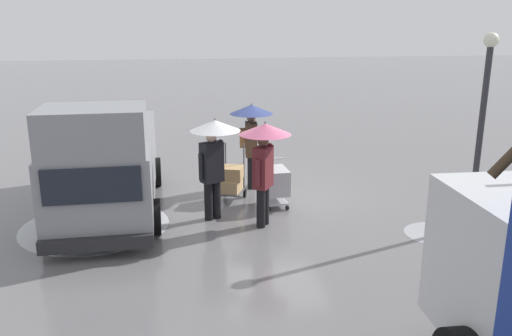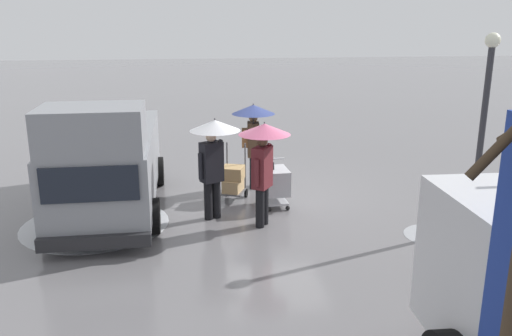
{
  "view_description": "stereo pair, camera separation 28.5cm",
  "coord_description": "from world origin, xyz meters",
  "px_view_note": "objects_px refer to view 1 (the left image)",
  "views": [
    {
      "loc": [
        2.35,
        11.95,
        4.11
      ],
      "look_at": [
        0.63,
        1.31,
        1.05
      ],
      "focal_mm": 37.17,
      "sensor_mm": 36.0,
      "label": 1
    },
    {
      "loc": [
        2.07,
        12.0,
        4.11
      ],
      "look_at": [
        0.63,
        1.31,
        1.05
      ],
      "focal_mm": 37.17,
      "sensor_mm": 36.0,
      "label": 2
    }
  ],
  "objects_px": {
    "pedestrian_white_side": "(251,127)",
    "shopping_cart_vendor": "(275,182)",
    "pedestrian_black_side": "(264,150)",
    "street_lamp": "(483,112)",
    "cargo_van_parked_right": "(106,161)",
    "hand_dolly_boxes": "(232,180)",
    "pedestrian_pink_side": "(214,146)"
  },
  "relations": [
    {
      "from": "shopping_cart_vendor",
      "to": "pedestrian_pink_side",
      "type": "bearing_deg",
      "value": 20.58
    },
    {
      "from": "cargo_van_parked_right",
      "to": "pedestrian_black_side",
      "type": "height_order",
      "value": "cargo_van_parked_right"
    },
    {
      "from": "street_lamp",
      "to": "shopping_cart_vendor",
      "type": "bearing_deg",
      "value": -27.13
    },
    {
      "from": "pedestrian_pink_side",
      "to": "street_lamp",
      "type": "xyz_separation_m",
      "value": [
        -5.07,
        1.36,
        0.79
      ]
    },
    {
      "from": "pedestrian_pink_side",
      "to": "pedestrian_black_side",
      "type": "bearing_deg",
      "value": 151.34
    },
    {
      "from": "street_lamp",
      "to": "pedestrian_pink_side",
      "type": "bearing_deg",
      "value": -14.95
    },
    {
      "from": "hand_dolly_boxes",
      "to": "street_lamp",
      "type": "height_order",
      "value": "street_lamp"
    },
    {
      "from": "shopping_cart_vendor",
      "to": "pedestrian_pink_side",
      "type": "height_order",
      "value": "pedestrian_pink_side"
    },
    {
      "from": "pedestrian_black_side",
      "to": "pedestrian_white_side",
      "type": "height_order",
      "value": "same"
    },
    {
      "from": "cargo_van_parked_right",
      "to": "pedestrian_black_side",
      "type": "bearing_deg",
      "value": 159.91
    },
    {
      "from": "pedestrian_white_side",
      "to": "shopping_cart_vendor",
      "type": "bearing_deg",
      "value": 103.43
    },
    {
      "from": "cargo_van_parked_right",
      "to": "shopping_cart_vendor",
      "type": "relative_size",
      "value": 5.13
    },
    {
      "from": "cargo_van_parked_right",
      "to": "pedestrian_black_side",
      "type": "xyz_separation_m",
      "value": [
        -3.2,
        1.17,
        0.41
      ]
    },
    {
      "from": "cargo_van_parked_right",
      "to": "pedestrian_white_side",
      "type": "bearing_deg",
      "value": -158.86
    },
    {
      "from": "hand_dolly_boxes",
      "to": "cargo_van_parked_right",
      "type": "bearing_deg",
      "value": 8.77
    },
    {
      "from": "hand_dolly_boxes",
      "to": "pedestrian_white_side",
      "type": "height_order",
      "value": "pedestrian_white_side"
    },
    {
      "from": "pedestrian_pink_side",
      "to": "pedestrian_black_side",
      "type": "distance_m",
      "value": 1.1
    },
    {
      "from": "pedestrian_pink_side",
      "to": "street_lamp",
      "type": "bearing_deg",
      "value": 165.05
    },
    {
      "from": "pedestrian_white_side",
      "to": "street_lamp",
      "type": "xyz_separation_m",
      "value": [
        -4.01,
        3.28,
        0.8
      ]
    },
    {
      "from": "cargo_van_parked_right",
      "to": "pedestrian_black_side",
      "type": "relative_size",
      "value": 2.49
    },
    {
      "from": "shopping_cart_vendor",
      "to": "pedestrian_white_side",
      "type": "height_order",
      "value": "pedestrian_white_side"
    },
    {
      "from": "pedestrian_white_side",
      "to": "pedestrian_black_side",
      "type": "bearing_deg",
      "value": 87.53
    },
    {
      "from": "shopping_cart_vendor",
      "to": "pedestrian_pink_side",
      "type": "relative_size",
      "value": 0.49
    },
    {
      "from": "hand_dolly_boxes",
      "to": "pedestrian_pink_side",
      "type": "relative_size",
      "value": 0.61
    },
    {
      "from": "shopping_cart_vendor",
      "to": "street_lamp",
      "type": "height_order",
      "value": "street_lamp"
    },
    {
      "from": "pedestrian_white_side",
      "to": "street_lamp",
      "type": "distance_m",
      "value": 5.24
    },
    {
      "from": "shopping_cart_vendor",
      "to": "street_lamp",
      "type": "relative_size",
      "value": 0.27
    },
    {
      "from": "pedestrian_black_side",
      "to": "street_lamp",
      "type": "xyz_separation_m",
      "value": [
        -4.11,
        0.83,
        0.79
      ]
    },
    {
      "from": "pedestrian_pink_side",
      "to": "hand_dolly_boxes",
      "type": "bearing_deg",
      "value": -114.88
    },
    {
      "from": "street_lamp",
      "to": "pedestrian_black_side",
      "type": "bearing_deg",
      "value": -11.4
    },
    {
      "from": "cargo_van_parked_right",
      "to": "hand_dolly_boxes",
      "type": "height_order",
      "value": "cargo_van_parked_right"
    },
    {
      "from": "cargo_van_parked_right",
      "to": "shopping_cart_vendor",
      "type": "distance_m",
      "value": 3.69
    }
  ]
}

